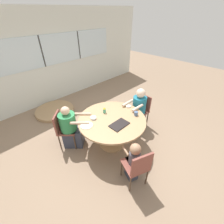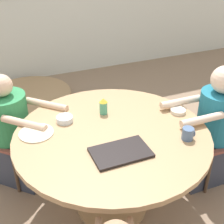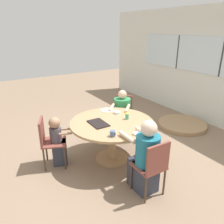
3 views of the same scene
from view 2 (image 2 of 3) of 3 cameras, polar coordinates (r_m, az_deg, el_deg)
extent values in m
plane|color=#8C725B|center=(2.82, 0.00, -16.60)|extent=(16.00, 16.00, 0.00)
cylinder|color=tan|center=(2.34, 0.00, -4.22)|extent=(1.47, 1.47, 0.04)
cylinder|color=tan|center=(2.57, 0.00, -11.16)|extent=(0.14, 0.14, 0.72)
cylinder|color=tan|center=(2.81, 0.00, -16.39)|extent=(0.60, 0.60, 0.03)
cube|color=brown|center=(2.97, -18.50, -4.33)|extent=(0.57, 0.57, 0.03)
cylinder|color=#4C3828|center=(3.11, -13.43, -6.94)|extent=(0.03, 0.03, 0.44)
cylinder|color=#4C3828|center=(2.91, -17.19, -10.61)|extent=(0.03, 0.03, 0.44)
cylinder|color=#4C3828|center=(3.30, -18.34, -5.41)|extent=(0.03, 0.03, 0.44)
cube|color=brown|center=(2.96, 18.61, -4.42)|extent=(0.41, 0.41, 0.03)
cylinder|color=#4C3828|center=(2.91, 17.26, -10.71)|extent=(0.03, 0.03, 0.44)
cylinder|color=#4C3828|center=(3.11, 13.54, -7.01)|extent=(0.03, 0.03, 0.44)
cylinder|color=#4C3828|center=(3.29, 18.48, -5.51)|extent=(0.03, 0.03, 0.44)
cube|color=#333847|center=(3.03, -16.17, -8.23)|extent=(0.53, 0.53, 0.46)
cylinder|color=#2D844C|center=(2.83, -18.59, -0.87)|extent=(0.36, 0.36, 0.41)
sphere|color=#DBB293|center=(2.69, -19.63, 4.58)|extent=(0.19, 0.19, 0.19)
cylinder|color=#DBB293|center=(2.72, -11.88, 1.37)|extent=(0.32, 0.32, 0.06)
cylinder|color=#DBB293|center=(2.50, -15.83, -2.00)|extent=(0.32, 0.32, 0.06)
cube|color=#333847|center=(3.03, 16.33, -8.30)|extent=(0.41, 0.31, 0.46)
cylinder|color=#1E7089|center=(2.82, 18.76, -0.65)|extent=(0.34, 0.34, 0.45)
cylinder|color=beige|center=(2.49, 16.17, -1.33)|extent=(0.37, 0.07, 0.06)
cylinder|color=beige|center=(2.70, 12.42, 1.84)|extent=(0.37, 0.07, 0.06)
cube|color=black|center=(2.12, 1.60, -7.37)|extent=(0.39, 0.25, 0.02)
cylinder|color=slate|center=(2.30, 13.67, -3.88)|extent=(0.08, 0.08, 0.09)
torus|color=slate|center=(2.32, 14.51, -3.64)|extent=(0.01, 0.06, 0.06)
cylinder|color=#4CA57F|center=(2.54, -1.58, 0.76)|extent=(0.06, 0.06, 0.10)
cone|color=gold|center=(2.51, -1.60, 2.14)|extent=(0.07, 0.07, 0.04)
cylinder|color=silver|center=(2.47, -8.65, -1.29)|extent=(0.13, 0.13, 0.04)
cylinder|color=silver|center=(2.62, 11.99, 0.18)|extent=(0.12, 0.12, 0.03)
cylinder|color=beige|center=(2.38, -13.68, -3.73)|extent=(0.26, 0.26, 0.01)
cylinder|color=tan|center=(4.53, -14.85, 2.52)|extent=(1.16, 1.16, 0.03)
cylinder|color=tan|center=(4.52, -14.90, 2.85)|extent=(1.18, 1.18, 0.03)
cylinder|color=tan|center=(4.51, -14.95, 3.19)|extent=(1.16, 1.16, 0.03)
camera|label=1|loc=(1.26, -126.39, 15.18)|focal=24.00mm
camera|label=3|loc=(3.71, 72.79, 13.73)|focal=35.00mm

